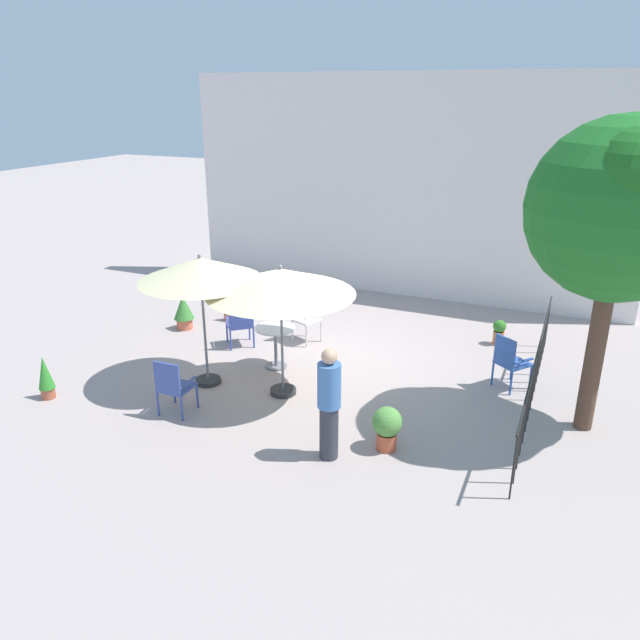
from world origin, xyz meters
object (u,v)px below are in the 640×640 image
(patio_umbrella_0, at_px, (200,270))
(patio_chair_3, at_px, (304,315))
(patio_chair_4, at_px, (292,288))
(potted_plant_0, at_px, (229,306))
(standing_person, at_px, (329,403))
(potted_plant_1, at_px, (387,426))
(shade_tree, at_px, (624,210))
(potted_plant_4, at_px, (45,377))
(patio_chair_2, at_px, (173,384))
(cafe_table_0, at_px, (276,340))
(patio_umbrella_1, at_px, (281,282))
(potted_plant_3, at_px, (499,331))
(patio_chair_0, at_px, (240,322))
(potted_plant_2, at_px, (184,311))
(patio_chair_1, at_px, (509,359))

(patio_umbrella_0, height_order, patio_chair_3, patio_umbrella_0)
(patio_chair_4, distance_m, potted_plant_0, 1.52)
(standing_person, bearing_deg, potted_plant_1, 37.45)
(shade_tree, bearing_deg, patio_umbrella_0, -170.28)
(potted_plant_0, relative_size, potted_plant_4, 0.91)
(patio_chair_2, height_order, patio_chair_3, patio_chair_3)
(cafe_table_0, bearing_deg, patio_umbrella_1, -56.19)
(patio_umbrella_0, height_order, standing_person, patio_umbrella_0)
(cafe_table_0, bearing_deg, shade_tree, -0.19)
(patio_chair_3, distance_m, potted_plant_3, 3.91)
(potted_plant_1, xyz_separation_m, potted_plant_4, (-5.60, -0.78, 0.02))
(shade_tree, bearing_deg, patio_chair_2, -159.87)
(patio_chair_2, relative_size, standing_person, 0.57)
(patio_umbrella_0, xyz_separation_m, potted_plant_3, (4.37, 3.79, -1.75))
(cafe_table_0, relative_size, patio_chair_0, 0.85)
(potted_plant_2, bearing_deg, patio_chair_4, 51.03)
(patio_umbrella_1, distance_m, patio_chair_1, 4.07)
(shade_tree, distance_m, potted_plant_0, 8.11)
(potted_plant_1, bearing_deg, patio_chair_1, 63.45)
(shade_tree, xyz_separation_m, patio_chair_4, (-6.37, 2.91, -2.75))
(shade_tree, bearing_deg, potted_plant_1, -145.31)
(patio_chair_3, bearing_deg, potted_plant_2, -170.72)
(cafe_table_0, bearing_deg, patio_umbrella_0, -126.57)
(patio_chair_1, xyz_separation_m, potted_plant_3, (-0.42, 1.92, -0.26))
(shade_tree, height_order, potted_plant_4, shade_tree)
(cafe_table_0, height_order, patio_chair_0, patio_chair_0)
(patio_umbrella_0, xyz_separation_m, potted_plant_0, (-1.28, 2.80, -1.70))
(patio_chair_4, bearing_deg, potted_plant_3, -1.93)
(standing_person, bearing_deg, potted_plant_4, -176.94)
(patio_umbrella_0, xyz_separation_m, potted_plant_1, (3.48, -0.75, -1.67))
(potted_plant_0, height_order, potted_plant_4, potted_plant_4)
(potted_plant_0, bearing_deg, potted_plant_2, -127.22)
(patio_chair_3, height_order, potted_plant_0, patio_chair_3)
(potted_plant_2, height_order, potted_plant_3, potted_plant_2)
(patio_umbrella_0, height_order, potted_plant_4, patio_umbrella_0)
(cafe_table_0, distance_m, patio_chair_2, 2.29)
(shade_tree, height_order, potted_plant_2, shade_tree)
(patio_chair_0, relative_size, patio_chair_2, 0.97)
(patio_umbrella_1, bearing_deg, patio_chair_3, 106.31)
(patio_chair_2, bearing_deg, potted_plant_2, 123.07)
(patio_umbrella_0, distance_m, patio_chair_0, 2.24)
(shade_tree, bearing_deg, standing_person, -144.72)
(potted_plant_4, bearing_deg, patio_chair_2, 9.89)
(patio_umbrella_1, xyz_separation_m, patio_chair_0, (-1.66, 1.44, -1.44))
(patio_chair_0, distance_m, patio_chair_1, 5.09)
(patio_chair_0, xyz_separation_m, potted_plant_3, (4.66, 2.17, -0.24))
(cafe_table_0, height_order, potted_plant_1, cafe_table_0)
(patio_umbrella_1, bearing_deg, shade_tree, 10.39)
(patio_chair_4, height_order, standing_person, standing_person)
(potted_plant_2, bearing_deg, standing_person, -34.61)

